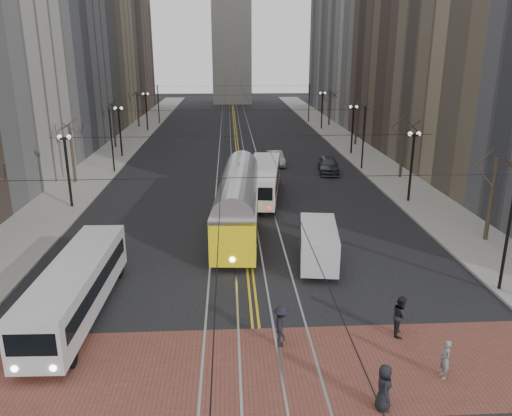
{
  "coord_description": "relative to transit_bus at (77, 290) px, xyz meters",
  "views": [
    {
      "loc": [
        -1.1,
        -20.83,
        12.01
      ],
      "look_at": [
        0.48,
        7.65,
        3.0
      ],
      "focal_mm": 35.0,
      "sensor_mm": 36.0,
      "label": 1
    }
  ],
  "objects": [
    {
      "name": "building_right_mid",
      "position": [
        33.81,
        45.29,
        15.67
      ],
      "size": [
        16.0,
        20.0,
        34.0
      ],
      "primitive_type": "cube",
      "color": "brown",
      "rests_on": "ground"
    },
    {
      "name": "ground",
      "position": [
        8.31,
        -0.71,
        -1.33
      ],
      "size": [
        260.0,
        260.0,
        0.0
      ],
      "primitive_type": "plane",
      "color": "black",
      "rests_on": "ground"
    },
    {
      "name": "rear_bus",
      "position": [
        10.11,
        19.26,
        0.1
      ],
      "size": [
        3.8,
        11.17,
        2.86
      ],
      "primitive_type": "cube",
      "rotation": [
        0.0,
        0.0,
        -0.13
      ],
      "color": "silver",
      "rests_on": "ground"
    },
    {
      "name": "pedestrian_c",
      "position": [
        14.63,
        -2.54,
        -0.39
      ],
      "size": [
        0.91,
        1.05,
        1.84
      ],
      "primitive_type": "imported",
      "rotation": [
        0.0,
        0.0,
        1.29
      ],
      "color": "black",
      "rests_on": "crosswalk_band"
    },
    {
      "name": "lamp_posts",
      "position": [
        8.31,
        28.04,
        1.47
      ],
      "size": [
        27.6,
        57.2,
        5.6
      ],
      "color": "black",
      "rests_on": "ground"
    },
    {
      "name": "building_left_mid",
      "position": [
        -17.19,
        45.29,
        15.67
      ],
      "size": [
        16.0,
        20.0,
        34.0
      ],
      "primitive_type": "cube",
      "color": "slate",
      "rests_on": "ground"
    },
    {
      "name": "streetcar",
      "position": [
        7.81,
        11.24,
        0.35
      ],
      "size": [
        3.63,
        14.38,
        3.36
      ],
      "primitive_type": "cube",
      "rotation": [
        0.0,
        0.0,
        -0.07
      ],
      "color": "yellow",
      "rests_on": "ground"
    },
    {
      "name": "transit_bus",
      "position": [
        0.0,
        0.0,
        0.0
      ],
      "size": [
        2.48,
        10.67,
        2.65
      ],
      "primitive_type": "cube",
      "rotation": [
        0.0,
        0.0,
        -0.03
      ],
      "color": "#BCBCBC",
      "rests_on": "ground"
    },
    {
      "name": "sidewalk_right",
      "position": [
        23.31,
        44.29,
        -1.25
      ],
      "size": [
        5.0,
        140.0,
        0.15
      ],
      "primitive_type": "cube",
      "color": "gray",
      "rests_on": "ground"
    },
    {
      "name": "building_left_far",
      "position": [
        -17.19,
        85.29,
        18.67
      ],
      "size": [
        16.0,
        20.0,
        40.0
      ],
      "primitive_type": "cube",
      "color": "brown",
      "rests_on": "ground"
    },
    {
      "name": "sedan_grey",
      "position": [
        17.41,
        28.07,
        -0.48
      ],
      "size": [
        2.6,
        5.17,
        1.69
      ],
      "primitive_type": "imported",
      "rotation": [
        0.0,
        0.0,
        -0.13
      ],
      "color": "#383A3F",
      "rests_on": "ground"
    },
    {
      "name": "streetcar_rails",
      "position": [
        8.31,
        44.29,
        -1.32
      ],
      "size": [
        4.8,
        130.0,
        0.02
      ],
      "primitive_type": "cube",
      "color": "gray",
      "rests_on": "ground"
    },
    {
      "name": "street_trees",
      "position": [
        8.31,
        34.54,
        1.47
      ],
      "size": [
        31.68,
        53.28,
        5.6
      ],
      "color": "#382D23",
      "rests_on": "ground"
    },
    {
      "name": "cargo_van",
      "position": [
        12.31,
        5.12,
        -0.15
      ],
      "size": [
        2.74,
        5.55,
        2.36
      ],
      "primitive_type": "cube",
      "rotation": [
        0.0,
        0.0,
        -0.13
      ],
      "color": "#BCBCBC",
      "rests_on": "ground"
    },
    {
      "name": "centre_lines",
      "position": [
        8.31,
        44.29,
        -1.32
      ],
      "size": [
        0.42,
        130.0,
        0.01
      ],
      "primitive_type": "cube",
      "color": "gold",
      "rests_on": "ground"
    },
    {
      "name": "sedan_silver",
      "position": [
        12.31,
        31.98,
        -0.58
      ],
      "size": [
        1.9,
        4.62,
        1.49
      ],
      "primitive_type": "imported",
      "rotation": [
        0.0,
        0.0,
        0.07
      ],
      "color": "#A1A3A8",
      "rests_on": "ground"
    },
    {
      "name": "pedestrian_d",
      "position": [
        9.3,
        -3.09,
        -0.38
      ],
      "size": [
        0.7,
        1.2,
        1.86
      ],
      "primitive_type": "imported",
      "rotation": [
        0.0,
        0.0,
        1.57
      ],
      "color": "black",
      "rests_on": "crosswalk_band"
    },
    {
      "name": "building_right_far",
      "position": [
        33.81,
        85.29,
        18.67
      ],
      "size": [
        16.0,
        20.0,
        40.0
      ],
      "primitive_type": "cube",
      "color": "slate",
      "rests_on": "ground"
    },
    {
      "name": "sidewalk_left",
      "position": [
        -6.69,
        44.29,
        -1.25
      ],
      "size": [
        5.0,
        140.0,
        0.15
      ],
      "primitive_type": "cube",
      "color": "gray",
      "rests_on": "ground"
    },
    {
      "name": "crosswalk_band",
      "position": [
        8.31,
        -4.71,
        -1.32
      ],
      "size": [
        25.0,
        6.0,
        0.01
      ],
      "primitive_type": "cube",
      "color": "brown",
      "rests_on": "ground"
    },
    {
      "name": "pedestrian_a",
      "position": [
        12.45,
        -7.21,
        -0.45
      ],
      "size": [
        0.71,
        0.94,
        1.72
      ],
      "primitive_type": "imported",
      "rotation": [
        0.0,
        0.0,
        1.36
      ],
      "color": "black",
      "rests_on": "crosswalk_band"
    },
    {
      "name": "pedestrian_b",
      "position": [
        15.31,
        -5.6,
        -0.53
      ],
      "size": [
        0.41,
        0.59,
        1.56
      ],
      "primitive_type": "imported",
      "rotation": [
        0.0,
        0.0,
        4.65
      ],
      "color": "slate",
      "rests_on": "crosswalk_band"
    },
    {
      "name": "trolley_wires",
      "position": [
        8.31,
        34.13,
        2.45
      ],
      "size": [
        25.96,
        120.0,
        6.6
      ],
      "color": "black",
      "rests_on": "ground"
    }
  ]
}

